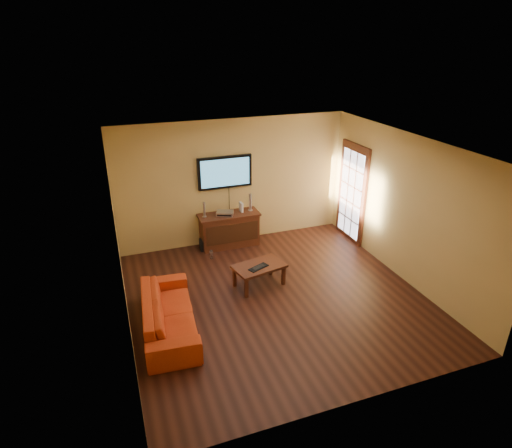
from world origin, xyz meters
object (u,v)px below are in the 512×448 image
sofa (168,308)px  keyboard (259,267)px  game_console (241,207)px  television (225,172)px  speaker_left (204,210)px  bottle (211,254)px  subwoofer (205,244)px  av_receiver (225,213)px  speaker_right (250,203)px  coffee_table (259,268)px  media_console (229,230)px

sofa → keyboard: (1.72, 0.62, 0.05)m
game_console → television: bearing=144.4°
keyboard → speaker_left: bearing=105.6°
sofa → bottle: bearing=-26.0°
television → subwoofer: size_ratio=5.01×
keyboard → av_receiver: bearing=92.9°
speaker_right → keyboard: (-0.50, -1.88, -0.48)m
speaker_right → keyboard: bearing=-104.8°
speaker_left → game_console: (0.81, 0.01, -0.04)m
speaker_left → game_console: 0.81m
game_console → subwoofer: (-0.84, -0.05, -0.73)m
sofa → speaker_left: speaker_left is taller
av_receiver → speaker_right: bearing=29.7°
television → coffee_table: 2.33m
speaker_right → subwoofer: 1.32m
speaker_right → subwoofer: size_ratio=1.64×
television → speaker_left: bearing=-161.0°
coffee_table → media_console: bearing=91.4°
coffee_table → speaker_left: (-0.56, 1.78, 0.53)m
television → av_receiver: size_ratio=3.32×
television → sofa: bearing=-122.7°
speaker_right → game_console: 0.22m
sofa → subwoofer: 2.73m
media_console → speaker_right: size_ratio=3.45×
coffee_table → subwoofer: coffee_table is taller
sofa → subwoofer: size_ratio=8.49×
coffee_table → speaker_left: 1.94m
speaker_right → speaker_left: bearing=-179.4°
bottle → television: bearing=51.4°
media_console → bottle: 0.75m
subwoofer → speaker_right: bearing=6.7°
sofa → speaker_right: (2.22, 2.51, 0.53)m
subwoofer → keyboard: size_ratio=0.57×
speaker_left → bottle: size_ratio=1.67×
av_receiver → sofa: bearing=-99.8°
television → media_console: bearing=-90.0°
media_console → speaker_left: 0.73m
av_receiver → coffee_table: bearing=-61.7°
speaker_right → av_receiver: (-0.59, -0.06, -0.13)m
media_console → av_receiver: size_ratio=3.74×
speaker_right → bottle: size_ratio=1.96×
coffee_table → bottle: bearing=113.8°
coffee_table → keyboard: (-0.04, -0.09, 0.07)m
television → speaker_right: (0.50, -0.17, -0.69)m
av_receiver → game_console: game_console is taller
game_console → keyboard: bearing=-104.2°
av_receiver → keyboard: bearing=-63.3°
coffee_table → subwoofer: size_ratio=4.34×
speaker_left → speaker_right: speaker_right is taller
speaker_right → keyboard: speaker_right is taller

